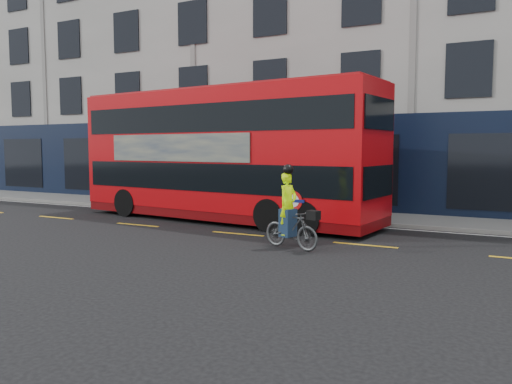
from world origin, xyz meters
The scene contains 8 objects.
ground centered at (0.00, 0.00, 0.00)m, with size 120.00×120.00×0.00m, color black.
pavement centered at (0.00, 6.50, 0.06)m, with size 60.00×3.00×0.12m, color slate.
kerb centered at (0.00, 5.00, 0.07)m, with size 60.00×0.12×0.13m, color gray.
building_terrace centered at (0.00, 12.94, 7.49)m, with size 50.00×10.07×15.00m.
road_edge_line centered at (0.00, 4.70, 0.00)m, with size 58.00×0.10×0.01m, color silver.
lane_dashes centered at (0.00, 1.50, 0.00)m, with size 58.00×0.12×0.01m, color gold, non-canonical shape.
bus centered at (-5.86, 3.79, 2.45)m, with size 12.06×4.05×4.78m.
cyclist centered at (-1.65, 0.13, 0.75)m, with size 1.82×0.96×2.24m.
Camera 1 is at (3.48, -11.93, 2.66)m, focal length 35.00 mm.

